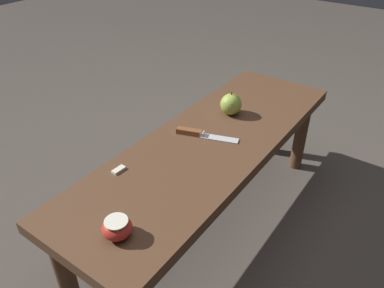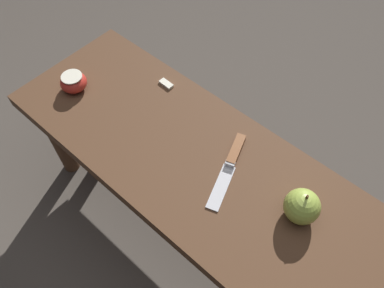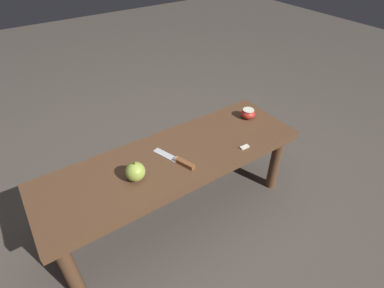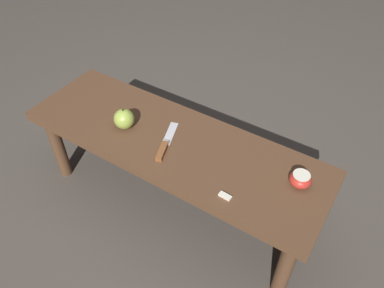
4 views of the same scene
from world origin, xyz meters
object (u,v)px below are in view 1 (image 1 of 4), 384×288
at_px(apple_cut, 117,228).
at_px(wooden_bench, 210,154).
at_px(knife, 198,134).
at_px(apple_whole, 231,104).

bearing_deg(apple_cut, wooden_bench, -174.40).
distance_m(wooden_bench, knife, 0.08).
height_order(wooden_bench, apple_whole, apple_whole).
distance_m(wooden_bench, apple_cut, 0.51).
distance_m(knife, apple_whole, 0.21).
relative_size(knife, apple_whole, 2.36).
relative_size(apple_whole, apple_cut, 1.22).
relative_size(wooden_bench, knife, 5.66).
bearing_deg(knife, wooden_bench, -20.38).
bearing_deg(apple_cut, knife, -168.46).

